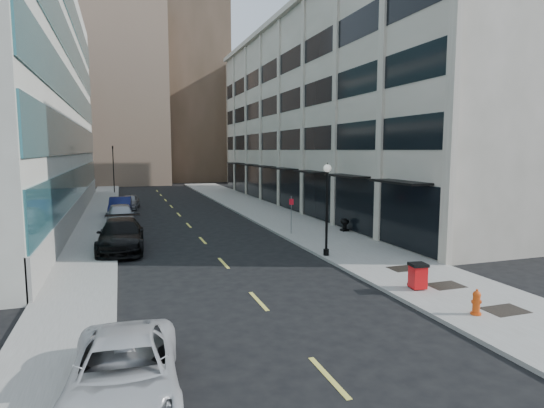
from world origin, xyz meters
TOP-DOWN VIEW (x-y plane):
  - ground at (0.00, 0.00)m, footprint 160.00×160.00m
  - sidewalk_right at (7.50, 20.00)m, footprint 5.00×80.00m
  - sidewalk_left at (-6.50, 20.00)m, footprint 3.00×80.00m
  - building_right at (16.94, 26.99)m, footprint 15.30×46.50m
  - skyline_tan_near at (-4.00, 68.00)m, footprint 14.00×18.00m
  - skyline_brown at (8.00, 72.00)m, footprint 12.00×16.00m
  - skyline_tan_far at (-14.00, 78.00)m, footprint 12.00×14.00m
  - skyline_stone at (18.00, 66.00)m, footprint 10.00×14.00m
  - grate_near at (7.60, -2.00)m, footprint 1.40×1.00m
  - grate_mid at (7.60, 1.00)m, footprint 1.40×1.00m
  - grate_far at (7.60, 3.80)m, footprint 1.40×1.00m
  - road_centerline at (0.00, 17.00)m, footprint 0.15×68.20m
  - traffic_signal at (-5.50, 48.00)m, footprint 0.66×0.66m
  - car_white_van at (-4.80, -3.64)m, footprint 2.73×5.31m
  - car_black_pickup at (-4.80, 12.59)m, footprint 2.71×6.10m
  - car_silver_sedan at (-4.80, 21.00)m, footprint 2.07×5.02m
  - car_blue_sedan at (-4.80, 26.33)m, footprint 1.98×5.04m
  - car_grey_sedan at (-3.97, 31.22)m, footprint 2.18×4.31m
  - fire_hydrant at (6.36, -2.00)m, footprint 0.35×0.35m
  - trash_bin at (6.25, 1.00)m, footprint 0.70×0.75m
  - lamppost at (5.30, 7.37)m, footprint 0.40×0.40m
  - sign_post at (5.77, 13.70)m, footprint 0.28×0.11m
  - urn_planter at (9.54, 13.47)m, footprint 0.61×0.61m

SIDE VIEW (x-z plane):
  - ground at x=0.00m, z-range 0.00..0.00m
  - road_centerline at x=0.00m, z-range 0.00..0.01m
  - sidewalk_right at x=7.50m, z-range 0.00..0.15m
  - sidewalk_left at x=-6.50m, z-range 0.00..0.15m
  - grate_near at x=7.60m, z-range 0.15..0.16m
  - grate_mid at x=7.60m, z-range 0.15..0.16m
  - grate_far at x=7.60m, z-range 0.15..0.16m
  - fire_hydrant at x=6.36m, z-range 0.14..1.00m
  - urn_planter at x=9.54m, z-range 0.24..1.09m
  - trash_bin at x=6.25m, z-range 0.19..1.22m
  - car_grey_sedan at x=-3.97m, z-range 0.00..1.41m
  - car_white_van at x=-4.80m, z-range 0.00..1.43m
  - car_blue_sedan at x=-4.80m, z-range 0.00..1.63m
  - car_silver_sedan at x=-4.80m, z-range 0.00..1.70m
  - car_black_pickup at x=-4.80m, z-range 0.00..1.74m
  - sign_post at x=5.77m, z-range 0.50..2.95m
  - lamppost at x=5.30m, z-range 0.57..5.40m
  - traffic_signal at x=-5.50m, z-range 2.23..9.21m
  - building_right at x=16.94m, z-range -0.13..18.12m
  - skyline_stone at x=18.00m, z-range 0.00..20.00m
  - skyline_tan_far at x=-14.00m, z-range 0.00..22.00m
  - skyline_tan_near at x=-4.00m, z-range 0.00..28.00m
  - skyline_brown at x=8.00m, z-range 0.00..34.00m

